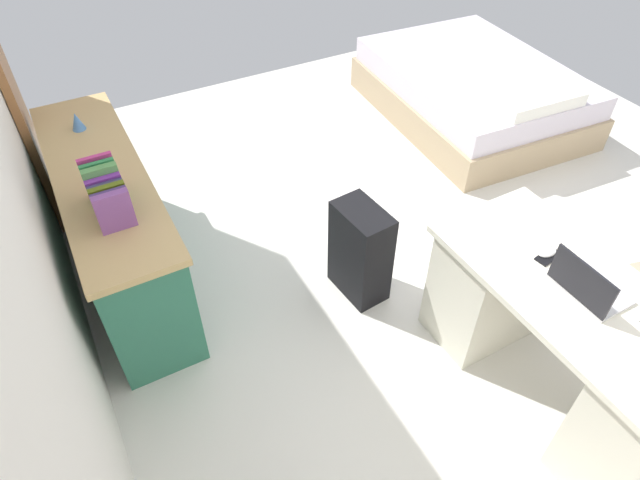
{
  "coord_description": "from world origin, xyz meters",
  "views": [
    {
      "loc": [
        -2.09,
        2.0,
        2.58
      ],
      "look_at": [
        -0.23,
        1.0,
        0.6
      ],
      "focal_mm": 30.74,
      "sensor_mm": 36.0,
      "label": 1
    }
  ],
  "objects_px": {
    "computer_mouse": "(547,252)",
    "suitcase_black": "(360,252)",
    "desk": "(562,344)",
    "figurine_small": "(77,121)",
    "credenza": "(116,225)",
    "cell_phone_by_mouse": "(548,256)",
    "bed": "(472,91)",
    "laptop": "(587,286)"
  },
  "relations": [
    {
      "from": "suitcase_black",
      "to": "laptop",
      "type": "relative_size",
      "value": 2.01
    },
    {
      "from": "desk",
      "to": "figurine_small",
      "type": "relative_size",
      "value": 13.14
    },
    {
      "from": "suitcase_black",
      "to": "computer_mouse",
      "type": "relative_size",
      "value": 6.27
    },
    {
      "from": "desk",
      "to": "cell_phone_by_mouse",
      "type": "relative_size",
      "value": 10.62
    },
    {
      "from": "desk",
      "to": "bed",
      "type": "bearing_deg",
      "value": -31.73
    },
    {
      "from": "credenza",
      "to": "cell_phone_by_mouse",
      "type": "xyz_separation_m",
      "value": [
        -1.64,
        -1.74,
        0.35
      ]
    },
    {
      "from": "desk",
      "to": "cell_phone_by_mouse",
      "type": "xyz_separation_m",
      "value": [
        0.26,
        -0.03,
        0.36
      ]
    },
    {
      "from": "credenza",
      "to": "suitcase_black",
      "type": "relative_size",
      "value": 2.87
    },
    {
      "from": "credenza",
      "to": "figurine_small",
      "type": "xyz_separation_m",
      "value": [
        0.5,
        0.0,
        0.45
      ]
    },
    {
      "from": "figurine_small",
      "to": "suitcase_black",
      "type": "bearing_deg",
      "value": -137.15
    },
    {
      "from": "bed",
      "to": "desk",
      "type": "bearing_deg",
      "value": 148.27
    },
    {
      "from": "figurine_small",
      "to": "bed",
      "type": "bearing_deg",
      "value": -90.07
    },
    {
      "from": "credenza",
      "to": "bed",
      "type": "height_order",
      "value": "credenza"
    },
    {
      "from": "credenza",
      "to": "computer_mouse",
      "type": "distance_m",
      "value": 2.41
    },
    {
      "from": "laptop",
      "to": "bed",
      "type": "bearing_deg",
      "value": -31.92
    },
    {
      "from": "credenza",
      "to": "suitcase_black",
      "type": "xyz_separation_m",
      "value": [
        -0.82,
        -1.22,
        -0.08
      ]
    },
    {
      "from": "computer_mouse",
      "to": "figurine_small",
      "type": "xyz_separation_m",
      "value": [
        2.12,
        1.75,
        0.09
      ]
    },
    {
      "from": "cell_phone_by_mouse",
      "to": "bed",
      "type": "bearing_deg",
      "value": -43.41
    },
    {
      "from": "suitcase_black",
      "to": "figurine_small",
      "type": "distance_m",
      "value": 1.88
    },
    {
      "from": "bed",
      "to": "figurine_small",
      "type": "distance_m",
      "value": 3.25
    },
    {
      "from": "desk",
      "to": "computer_mouse",
      "type": "distance_m",
      "value": 0.47
    },
    {
      "from": "desk",
      "to": "bed",
      "type": "height_order",
      "value": "desk"
    },
    {
      "from": "suitcase_black",
      "to": "cell_phone_by_mouse",
      "type": "relative_size",
      "value": 4.61
    },
    {
      "from": "cell_phone_by_mouse",
      "to": "laptop",
      "type": "bearing_deg",
      "value": 163.27
    },
    {
      "from": "computer_mouse",
      "to": "cell_phone_by_mouse",
      "type": "distance_m",
      "value": 0.02
    },
    {
      "from": "suitcase_black",
      "to": "laptop",
      "type": "height_order",
      "value": "laptop"
    },
    {
      "from": "desk",
      "to": "computer_mouse",
      "type": "height_order",
      "value": "computer_mouse"
    },
    {
      "from": "laptop",
      "to": "computer_mouse",
      "type": "distance_m",
      "value": 0.27
    },
    {
      "from": "desk",
      "to": "figurine_small",
      "type": "distance_m",
      "value": 2.98
    },
    {
      "from": "computer_mouse",
      "to": "cell_phone_by_mouse",
      "type": "xyz_separation_m",
      "value": [
        -0.02,
        0.01,
        -0.01
      ]
    },
    {
      "from": "computer_mouse",
      "to": "suitcase_black",
      "type": "bearing_deg",
      "value": 32.74
    },
    {
      "from": "credenza",
      "to": "suitcase_black",
      "type": "distance_m",
      "value": 1.48
    },
    {
      "from": "credenza",
      "to": "laptop",
      "type": "height_order",
      "value": "laptop"
    },
    {
      "from": "laptop",
      "to": "cell_phone_by_mouse",
      "type": "bearing_deg",
      "value": -7.48
    },
    {
      "from": "figurine_small",
      "to": "credenza",
      "type": "bearing_deg",
      "value": -179.82
    },
    {
      "from": "laptop",
      "to": "cell_phone_by_mouse",
      "type": "xyz_separation_m",
      "value": [
        0.24,
        -0.03,
        -0.04
      ]
    },
    {
      "from": "desk",
      "to": "cell_phone_by_mouse",
      "type": "distance_m",
      "value": 0.45
    },
    {
      "from": "laptop",
      "to": "figurine_small",
      "type": "height_order",
      "value": "laptop"
    },
    {
      "from": "suitcase_black",
      "to": "computer_mouse",
      "type": "distance_m",
      "value": 1.06
    },
    {
      "from": "bed",
      "to": "suitcase_black",
      "type": "distance_m",
      "value": 2.37
    },
    {
      "from": "bed",
      "to": "computer_mouse",
      "type": "relative_size",
      "value": 19.93
    },
    {
      "from": "computer_mouse",
      "to": "figurine_small",
      "type": "relative_size",
      "value": 0.91
    }
  ]
}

